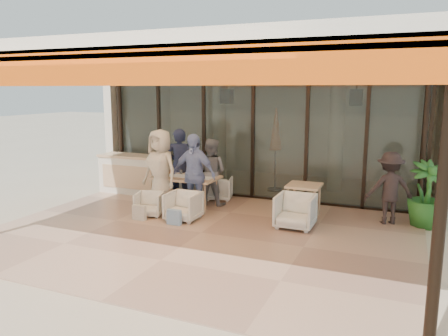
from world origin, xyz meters
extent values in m
plane|color=#C6B293|center=(0.00, 0.00, 0.00)|extent=(70.00, 70.00, 0.00)
cube|color=tan|center=(0.00, 0.00, 0.01)|extent=(8.00, 6.00, 0.01)
cube|color=silver|center=(0.00, 0.00, 3.30)|extent=(8.00, 6.00, 0.20)
cube|color=#E6520C|center=(0.00, -2.94, 3.02)|extent=(8.00, 0.12, 0.45)
cube|color=orange|center=(0.00, -2.25, 3.14)|extent=(8.00, 1.50, 0.06)
cylinder|color=black|center=(3.88, -2.88, 1.60)|extent=(0.12, 0.12, 3.20)
cylinder|color=black|center=(-3.88, 2.88, 1.60)|extent=(0.12, 0.12, 3.20)
cylinder|color=black|center=(3.88, 2.88, 1.60)|extent=(0.12, 0.12, 3.20)
cube|color=#9EADA3|center=(0.00, 3.00, 1.60)|extent=(8.00, 0.03, 3.20)
cube|color=black|center=(0.00, 3.00, 0.04)|extent=(8.00, 0.10, 0.08)
cube|color=black|center=(0.00, 3.00, 3.16)|extent=(8.00, 0.10, 0.08)
cube|color=black|center=(-4.00, 3.00, 1.60)|extent=(0.08, 0.10, 3.20)
cube|color=black|center=(-2.70, 3.00, 1.60)|extent=(0.08, 0.10, 3.20)
cube|color=black|center=(-1.35, 3.00, 1.60)|extent=(0.08, 0.10, 3.20)
cube|color=black|center=(0.00, 3.00, 1.60)|extent=(0.08, 0.10, 3.20)
cube|color=black|center=(1.35, 3.00, 1.60)|extent=(0.08, 0.10, 3.20)
cube|color=black|center=(2.70, 3.00, 1.60)|extent=(0.08, 0.10, 3.20)
cube|color=black|center=(4.00, 3.00, 1.60)|extent=(0.08, 0.10, 3.20)
cube|color=silver|center=(0.00, 6.50, 1.70)|extent=(9.00, 0.25, 3.40)
cube|color=silver|center=(-4.40, 4.75, 1.70)|extent=(0.25, 3.50, 3.40)
cube|color=silver|center=(4.40, 4.75, 1.70)|extent=(0.25, 3.50, 3.40)
cube|color=silver|center=(0.00, 4.75, 3.40)|extent=(9.00, 3.50, 0.25)
cube|color=tan|center=(0.00, 4.75, 0.01)|extent=(8.00, 3.50, 0.02)
cylinder|color=silver|center=(-1.60, 4.60, 1.50)|extent=(0.40, 0.40, 3.00)
cylinder|color=silver|center=(1.80, 4.60, 1.50)|extent=(0.40, 0.40, 3.00)
cylinder|color=black|center=(-1.20, 4.20, 3.00)|extent=(0.03, 0.03, 0.70)
cube|color=black|center=(-1.20, 4.20, 2.55)|extent=(0.30, 0.30, 0.40)
sphere|color=#FFBF72|center=(-1.20, 4.20, 2.55)|extent=(0.18, 0.18, 0.18)
cylinder|color=black|center=(2.30, 4.20, 3.00)|extent=(0.03, 0.03, 0.70)
cube|color=black|center=(2.30, 4.20, 2.55)|extent=(0.30, 0.30, 0.40)
sphere|color=#FFBF72|center=(2.30, 4.20, 2.55)|extent=(0.18, 0.18, 0.18)
cylinder|color=black|center=(0.30, 4.00, 0.05)|extent=(0.40, 0.40, 0.05)
cylinder|color=black|center=(0.30, 4.00, 1.05)|extent=(0.04, 0.04, 2.10)
cone|color=orange|center=(0.30, 4.00, 1.70)|extent=(0.32, 0.32, 1.10)
cube|color=silver|center=(-3.11, 2.30, 0.50)|extent=(1.80, 0.60, 1.00)
cube|color=tan|center=(-3.11, 2.30, 1.01)|extent=(1.85, 0.65, 0.06)
cube|color=tan|center=(-3.11, 1.99, 0.50)|extent=(1.50, 0.02, 0.60)
cube|color=tan|center=(-1.15, 1.59, 0.72)|extent=(1.50, 0.90, 0.05)
cube|color=white|center=(-1.15, 1.59, 0.74)|extent=(1.30, 0.35, 0.01)
cylinder|color=tan|center=(-1.77, 1.27, 0.35)|extent=(0.06, 0.06, 0.70)
cylinder|color=tan|center=(-0.53, 1.27, 0.35)|extent=(0.06, 0.06, 0.70)
cylinder|color=tan|center=(-1.77, 1.91, 0.35)|extent=(0.06, 0.06, 0.70)
cylinder|color=tan|center=(-0.53, 1.91, 0.35)|extent=(0.06, 0.06, 0.70)
cylinder|color=white|center=(-1.60, 1.44, 0.81)|extent=(0.06, 0.06, 0.11)
cylinder|color=white|center=(-1.40, 1.79, 0.81)|extent=(0.06, 0.06, 0.11)
cylinder|color=white|center=(-1.10, 1.49, 0.81)|extent=(0.06, 0.06, 0.11)
cylinder|color=white|center=(-0.85, 1.77, 0.81)|extent=(0.06, 0.06, 0.11)
cylinder|color=white|center=(-0.65, 1.39, 0.81)|extent=(0.06, 0.06, 0.11)
cylinder|color=white|center=(-1.70, 1.64, 0.81)|extent=(0.06, 0.06, 0.11)
cylinder|color=#9C4316|center=(-1.70, 1.74, 0.83)|extent=(0.07, 0.07, 0.16)
cylinder|color=black|center=(-1.25, 1.87, 0.83)|extent=(0.09, 0.09, 0.17)
cylinder|color=black|center=(-1.25, 1.87, 0.93)|extent=(0.10, 0.10, 0.01)
cylinder|color=white|center=(-1.60, 1.29, 0.76)|extent=(0.22, 0.22, 0.01)
cylinder|color=white|center=(-0.70, 1.29, 0.76)|extent=(0.22, 0.22, 0.01)
cylinder|color=white|center=(-1.60, 1.91, 0.76)|extent=(0.22, 0.22, 0.01)
cylinder|color=white|center=(-0.70, 1.91, 0.76)|extent=(0.22, 0.22, 0.01)
imported|color=white|center=(-1.57, 2.54, 0.31)|extent=(0.69, 0.66, 0.62)
imported|color=white|center=(-0.73, 2.54, 0.32)|extent=(0.75, 0.72, 0.64)
imported|color=white|center=(-1.57, 0.64, 0.29)|extent=(0.69, 0.67, 0.59)
imported|color=white|center=(-0.73, 0.64, 0.34)|extent=(0.66, 0.62, 0.68)
imported|color=#171B34|center=(-1.57, 2.04, 0.91)|extent=(0.78, 0.65, 1.82)
imported|color=slate|center=(-0.73, 2.04, 0.80)|extent=(0.78, 0.61, 1.61)
imported|color=beige|center=(-1.57, 1.14, 0.94)|extent=(1.02, 0.79, 1.87)
imported|color=#6B77B3|center=(-0.73, 1.14, 0.91)|extent=(1.10, 0.53, 1.81)
cube|color=silver|center=(-1.57, 0.24, 0.17)|extent=(0.30, 0.10, 0.34)
cube|color=#99BFD8|center=(-0.73, 0.24, 0.17)|extent=(0.30, 0.10, 0.34)
cube|color=tan|center=(1.58, 1.80, 0.72)|extent=(0.70, 0.70, 0.05)
cylinder|color=tan|center=(1.30, 1.52, 0.35)|extent=(0.05, 0.05, 0.70)
cylinder|color=tan|center=(1.86, 1.52, 0.35)|extent=(0.05, 0.05, 0.70)
cylinder|color=tan|center=(1.30, 2.08, 0.35)|extent=(0.05, 0.05, 0.70)
cylinder|color=tan|center=(1.86, 2.08, 0.35)|extent=(0.05, 0.05, 0.70)
imported|color=white|center=(1.58, 1.05, 0.38)|extent=(0.75, 0.70, 0.76)
imported|color=black|center=(3.28, 2.06, 0.76)|extent=(1.11, 0.87, 1.51)
imported|color=#1E5919|center=(3.99, 2.17, 0.67)|extent=(1.02, 1.02, 1.35)
camera|label=1|loc=(3.54, -7.26, 2.76)|focal=35.00mm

